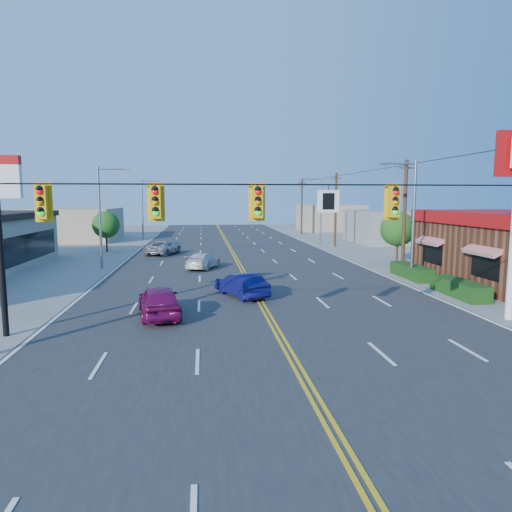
{
  "coord_description": "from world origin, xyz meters",
  "views": [
    {
      "loc": [
        -3.02,
        -15.03,
        5.55
      ],
      "look_at": [
        0.07,
        11.16,
        2.2
      ],
      "focal_mm": 32.0,
      "sensor_mm": 36.0,
      "label": 1
    }
  ],
  "objects": [
    {
      "name": "car_magenta",
      "position": [
        -5.07,
        6.15,
        0.74
      ],
      "size": [
        2.51,
        4.61,
        1.49
      ],
      "primitive_type": "imported",
      "rotation": [
        0.0,
        0.0,
        3.32
      ],
      "color": "#780D4C",
      "rests_on": "ground"
    },
    {
      "name": "signal_span",
      "position": [
        -0.12,
        0.0,
        4.89
      ],
      "size": [
        24.32,
        0.34,
        9.0
      ],
      "color": "#47301E",
      "rests_on": "ground"
    },
    {
      "name": "ground",
      "position": [
        0.0,
        0.0,
        0.0
      ],
      "size": [
        160.0,
        160.0,
        0.0
      ],
      "primitive_type": "plane",
      "color": "gray",
      "rests_on": "ground"
    },
    {
      "name": "bld_east_mid",
      "position": [
        22.0,
        40.0,
        2.0
      ],
      "size": [
        12.0,
        10.0,
        4.0
      ],
      "primitive_type": "cube",
      "color": "gray",
      "rests_on": "ground"
    },
    {
      "name": "utility_pole_near",
      "position": [
        12.2,
        18.0,
        4.2
      ],
      "size": [
        0.28,
        0.28,
        8.4
      ],
      "primitive_type": "cylinder",
      "color": "#47301E",
      "rests_on": "ground"
    },
    {
      "name": "streetlight_sw",
      "position": [
        -10.79,
        22.0,
        4.51
      ],
      "size": [
        2.55,
        0.25,
        8.0
      ],
      "color": "gray",
      "rests_on": "ground"
    },
    {
      "name": "streetlight_ne",
      "position": [
        10.79,
        38.0,
        4.51
      ],
      "size": [
        2.55,
        0.25,
        8.0
      ],
      "color": "gray",
      "rests_on": "ground"
    },
    {
      "name": "car_silver",
      "position": [
        -6.83,
        30.21,
        0.67
      ],
      "size": [
        3.64,
        5.28,
        1.34
      ],
      "primitive_type": "imported",
      "rotation": [
        0.0,
        0.0,
        2.82
      ],
      "color": "#B0AEB4",
      "rests_on": "ground"
    },
    {
      "name": "bld_west_far",
      "position": [
        -20.0,
        48.0,
        2.1
      ],
      "size": [
        11.0,
        12.0,
        4.2
      ],
      "primitive_type": "cube",
      "color": "tan",
      "rests_on": "ground"
    },
    {
      "name": "utility_pole_far",
      "position": [
        12.2,
        54.0,
        4.2
      ],
      "size": [
        0.28,
        0.28,
        8.4
      ],
      "primitive_type": "cylinder",
      "color": "#47301E",
      "rests_on": "ground"
    },
    {
      "name": "tree_west",
      "position": [
        -13.0,
        34.0,
        2.79
      ],
      "size": [
        2.8,
        2.8,
        4.2
      ],
      "color": "#47301E",
      "rests_on": "ground"
    },
    {
      "name": "tree_kfc_rear",
      "position": [
        13.5,
        22.0,
        2.93
      ],
      "size": [
        2.94,
        2.94,
        4.41
      ],
      "color": "#47301E",
      "rests_on": "ground"
    },
    {
      "name": "road",
      "position": [
        0.0,
        20.0,
        0.03
      ],
      "size": [
        20.0,
        120.0,
        0.06
      ],
      "primitive_type": "cube",
      "color": "#2D2D30",
      "rests_on": "ground"
    },
    {
      "name": "streetlight_nw",
      "position": [
        -10.79,
        48.0,
        4.51
      ],
      "size": [
        2.55,
        0.25,
        8.0
      ],
      "color": "gray",
      "rests_on": "ground"
    },
    {
      "name": "utility_pole_mid",
      "position": [
        12.2,
        36.0,
        4.2
      ],
      "size": [
        0.28,
        0.28,
        8.4
      ],
      "primitive_type": "cylinder",
      "color": "#47301E",
      "rests_on": "ground"
    },
    {
      "name": "streetlight_se",
      "position": [
        10.79,
        14.0,
        4.51
      ],
      "size": [
        2.55,
        0.25,
        8.0
      ],
      "color": "gray",
      "rests_on": "ground"
    },
    {
      "name": "bld_east_far",
      "position": [
        19.0,
        62.0,
        2.2
      ],
      "size": [
        10.0,
        10.0,
        4.4
      ],
      "primitive_type": "cube",
      "color": "tan",
      "rests_on": "ground"
    },
    {
      "name": "car_white",
      "position": [
        -3.01,
        20.68,
        0.62
      ],
      "size": [
        3.08,
        4.6,
        1.24
      ],
      "primitive_type": "imported",
      "rotation": [
        0.0,
        0.0,
        2.79
      ],
      "color": "silver",
      "rests_on": "ground"
    },
    {
      "name": "car_blue",
      "position": [
        -0.89,
        10.06,
        0.67
      ],
      "size": [
        2.97,
        4.27,
        1.33
      ],
      "primitive_type": "imported",
      "rotation": [
        0.0,
        0.0,
        3.57
      ],
      "color": "#0E0F54",
      "rests_on": "ground"
    }
  ]
}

